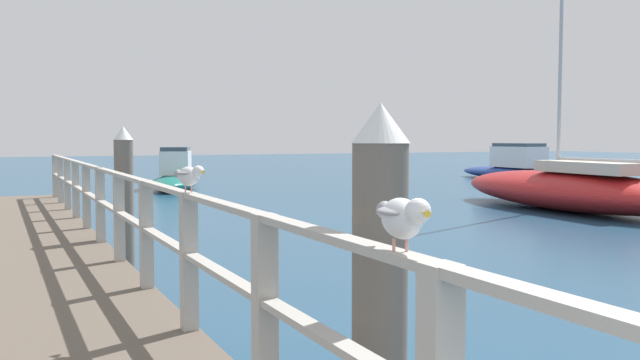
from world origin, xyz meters
name	(u,v)px	position (x,y,z in m)	size (l,w,h in m)	color
pier_deck	(23,277)	(0.00, 9.87, 0.26)	(2.28, 19.75, 0.52)	brown
pier_railing	(109,201)	(1.06, 9.87, 1.18)	(0.12, 18.27, 1.08)	#B2ADA3
dock_piling_near	(380,320)	(1.44, 3.49, 1.10)	(0.29, 0.29, 2.19)	#6B6056
dock_piling_far	(124,199)	(1.44, 10.95, 1.10)	(0.29, 0.29, 2.19)	#6B6056
seagull_foreground	(402,216)	(1.06, 2.69, 1.73)	(0.22, 0.47, 0.21)	white
seagull_background	(189,175)	(1.06, 5.71, 1.73)	(0.21, 0.48, 0.21)	white
boat_1	(570,189)	(14.13, 14.55, 0.60)	(3.41, 8.79, 9.31)	red
boat_3	(512,168)	(22.28, 26.14, 0.59)	(2.19, 6.77, 1.77)	navy
boat_6	(175,175)	(6.05, 26.94, 0.55)	(3.16, 5.05, 1.66)	#197266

